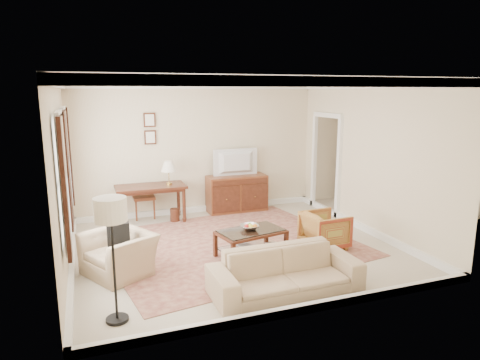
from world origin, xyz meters
TOP-DOWN VIEW (x-y plane):
  - room_shell at (0.00, 0.00)m, footprint 5.51×5.01m
  - annex_bedroom at (4.49, 1.15)m, footprint 3.00×2.70m
  - window_front at (-2.70, -0.70)m, footprint 0.12×1.56m
  - window_rear at (-2.70, 0.90)m, footprint 0.12×1.56m
  - doorway at (2.71, 1.50)m, footprint 0.10×1.12m
  - rug at (-0.05, 0.17)m, footprint 4.74×4.23m
  - writing_desk at (-1.16, 2.04)m, footprint 1.44×0.72m
  - desk_chair at (-1.27, 2.39)m, footprint 0.50×0.50m
  - desk_lamp at (-0.76, 2.04)m, footprint 0.32×0.32m
  - framed_prints at (-1.06, 2.47)m, footprint 0.25×0.04m
  - sideboard at (0.82, 2.21)m, footprint 1.36×0.52m
  - tv at (0.82, 2.19)m, footprint 0.99×0.57m
  - coffee_table at (0.10, -0.49)m, footprint 1.20×0.85m
  - fruit_bowl at (0.10, -0.44)m, footprint 0.42×0.42m
  - book_a at (-0.08, -0.50)m, footprint 0.28×0.08m
  - book_b at (0.36, -0.56)m, footprint 0.28×0.08m
  - striped_armchair at (1.48, -0.56)m, footprint 0.68×0.73m
  - club_armchair at (-2.02, -0.45)m, footprint 1.03×1.17m
  - backpack at (-2.02, -0.46)m, footprint 0.37×0.39m
  - sofa at (0.07, -1.88)m, footprint 2.08×0.62m
  - floor_lamp at (-2.17, -1.85)m, footprint 0.38×0.38m

SIDE VIEW (x-z plane):
  - rug at x=-0.05m, z-range 0.00..0.01m
  - book_b at x=0.36m, z-range -0.01..0.37m
  - book_a at x=-0.08m, z-range -0.01..0.37m
  - annex_bedroom at x=4.49m, z-range -1.11..1.79m
  - coffee_table at x=0.10m, z-range 0.12..0.59m
  - striped_armchair at x=1.48m, z-range 0.00..0.71m
  - sofa at x=0.07m, z-range 0.00..0.81m
  - sideboard at x=0.82m, z-range 0.00..0.84m
  - club_armchair at x=-2.02m, z-range 0.00..0.86m
  - fruit_bowl at x=0.10m, z-range 0.47..0.57m
  - desk_chair at x=-1.27m, z-range 0.00..1.05m
  - backpack at x=-2.02m, z-range 0.47..0.87m
  - writing_desk at x=-1.16m, z-range 0.28..1.07m
  - desk_lamp at x=-0.76m, z-range 0.79..1.29m
  - doorway at x=2.71m, z-range -0.05..2.20m
  - floor_lamp at x=-2.17m, z-range 0.52..2.05m
  - tv at x=0.82m, z-range 1.27..1.40m
  - window_front at x=-2.70m, z-range 0.65..2.45m
  - window_rear at x=-2.70m, z-range 0.65..2.45m
  - framed_prints at x=-1.06m, z-range 1.60..2.28m
  - room_shell at x=0.00m, z-range 1.02..3.93m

